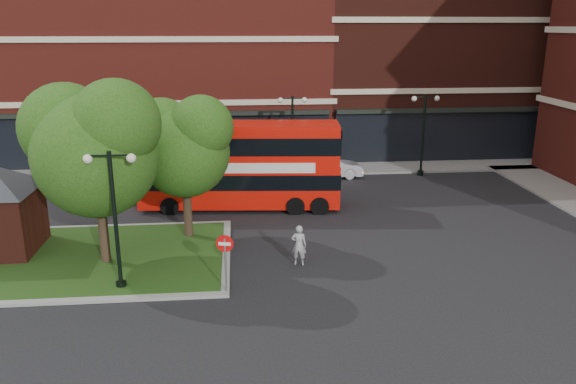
{
  "coord_description": "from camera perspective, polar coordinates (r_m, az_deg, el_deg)",
  "views": [
    {
      "loc": [
        -1.3,
        -18.28,
        8.98
      ],
      "look_at": [
        0.86,
        4.98,
        2.0
      ],
      "focal_mm": 35.0,
      "sensor_mm": 36.0,
      "label": 1
    }
  ],
  "objects": [
    {
      "name": "lamp_far_left",
      "position": [
        33.51,
        0.45,
        6.06
      ],
      "size": [
        1.72,
        0.36,
        5.0
      ],
      "color": "black",
      "rests_on": "ground"
    },
    {
      "name": "terrace_far_right",
      "position": [
        44.97,
        15.11,
        14.84
      ],
      "size": [
        18.0,
        12.0,
        16.0
      ],
      "primitive_type": "cube",
      "color": "#471911",
      "rests_on": "ground"
    },
    {
      "name": "car_silver",
      "position": [
        33.95,
        -10.24,
        2.2
      ],
      "size": [
        3.96,
        1.65,
        1.34
      ],
      "primitive_type": "imported",
      "rotation": [
        0.0,
        0.0,
        1.59
      ],
      "color": "#ABADB2",
      "rests_on": "ground"
    },
    {
      "name": "no_entry_sign",
      "position": [
        19.27,
        -6.4,
        -6.12
      ],
      "size": [
        0.6,
        0.18,
        2.19
      ],
      "rotation": [
        0.0,
        0.0,
        -0.23
      ],
      "color": "slate",
      "rests_on": "ground"
    },
    {
      "name": "bus",
      "position": [
        28.19,
        -4.96,
        3.28
      ],
      "size": [
        10.13,
        3.1,
        3.81
      ],
      "rotation": [
        0.0,
        0.0,
        -0.08
      ],
      "color": "red",
      "rests_on": "ground"
    },
    {
      "name": "pavement_far",
      "position": [
        35.93,
        -3.06,
        2.24
      ],
      "size": [
        44.0,
        3.0,
        0.12
      ],
      "primitive_type": "cube",
      "color": "slate",
      "rests_on": "ground"
    },
    {
      "name": "terrace_far_left",
      "position": [
        42.85,
        -14.7,
        13.47
      ],
      "size": [
        26.0,
        12.0,
        14.0
      ],
      "primitive_type": "cube",
      "color": "maroon",
      "rests_on": "ground"
    },
    {
      "name": "tree_island_east",
      "position": [
        23.92,
        -10.69,
        4.92
      ],
      "size": [
        4.46,
        3.9,
        6.29
      ],
      "color": "#2D2116",
      "rests_on": "ground"
    },
    {
      "name": "lamp_island",
      "position": [
        19.92,
        -17.2,
        -2.13
      ],
      "size": [
        1.72,
        0.36,
        5.0
      ],
      "color": "black",
      "rests_on": "ground"
    },
    {
      "name": "tree_island_west",
      "position": [
        21.92,
        -19.24,
        4.69
      ],
      "size": [
        5.4,
        4.71,
        7.21
      ],
      "color": "#2D2116",
      "rests_on": "ground"
    },
    {
      "name": "car_white",
      "position": [
        34.27,
        4.19,
        2.55
      ],
      "size": [
        4.07,
        1.54,
        1.33
      ],
      "primitive_type": "imported",
      "rotation": [
        0.0,
        0.0,
        1.6
      ],
      "color": "silver",
      "rests_on": "ground"
    },
    {
      "name": "traffic_island",
      "position": [
        24.02,
        -21.2,
        -6.34
      ],
      "size": [
        12.6,
        7.6,
        0.15
      ],
      "color": "gray",
      "rests_on": "ground"
    },
    {
      "name": "ground",
      "position": [
        20.41,
        -1.11,
        -9.48
      ],
      "size": [
        120.0,
        120.0,
        0.0
      ],
      "primitive_type": "plane",
      "color": "black",
      "rests_on": "ground"
    },
    {
      "name": "woman",
      "position": [
        21.77,
        1.12,
        -5.41
      ],
      "size": [
        0.67,
        0.52,
        1.62
      ],
      "primitive_type": "imported",
      "rotation": [
        0.0,
        0.0,
        2.89
      ],
      "color": "#9B9B9E",
      "rests_on": "ground"
    },
    {
      "name": "lamp_far_right",
      "position": [
        35.21,
        13.59,
        6.11
      ],
      "size": [
        1.72,
        0.36,
        5.0
      ],
      "color": "black",
      "rests_on": "ground"
    }
  ]
}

